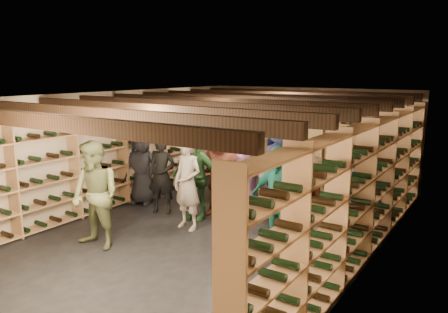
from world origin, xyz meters
name	(u,v)px	position (x,y,z in m)	size (l,w,h in m)	color
ground	(223,224)	(0.00, 0.00, 0.00)	(8.00, 8.00, 0.00)	black
walls	(222,161)	(0.00, 0.00, 1.20)	(5.52, 8.02, 2.40)	beige
ceiling	(222,95)	(0.00, 0.00, 2.40)	(5.50, 8.00, 0.01)	beige
ceiling_joists	(222,103)	(0.00, 0.00, 2.26)	(5.40, 7.12, 0.18)	black
wine_rack_left	(123,154)	(-2.57, 0.00, 1.08)	(0.32, 7.50, 2.15)	#9E744C
wine_rack_right	(364,189)	(2.57, 0.00, 1.08)	(0.32, 7.50, 2.15)	#9E744C
wine_rack_back	(306,141)	(0.00, 3.83, 1.07)	(4.70, 0.30, 2.15)	#9E744C
crate_stack_left	(236,179)	(-0.72, 1.62, 0.42)	(0.51, 0.34, 0.85)	tan
crate_stack_right	(246,197)	(-0.27, 1.30, 0.17)	(0.54, 0.39, 0.34)	tan
crate_loose	(284,202)	(0.47, 1.64, 0.09)	(0.50, 0.33, 0.17)	tan
person_0	(142,168)	(-2.18, 0.15, 0.78)	(0.76, 0.49, 1.55)	black
person_1	(162,175)	(-1.40, -0.09, 0.77)	(0.56, 0.37, 1.54)	black
person_2	(95,195)	(-1.08, -2.03, 0.87)	(0.85, 0.66, 1.75)	brown
person_3	(309,203)	(1.79, -0.22, 0.77)	(0.99, 0.57, 1.54)	beige
person_4	(277,201)	(1.45, -0.66, 0.86)	(1.01, 0.42, 1.73)	#1C7364
person_5	(221,169)	(-0.33, 0.46, 0.94)	(1.74, 0.55, 1.87)	brown
person_6	(280,167)	(0.56, 1.22, 0.95)	(0.92, 0.60, 1.89)	#1F264E
person_7	(188,184)	(-0.40, -0.52, 0.84)	(0.61, 0.40, 1.68)	gray
person_8	(301,209)	(1.95, -0.90, 0.89)	(0.87, 0.67, 1.78)	#4E2A1A
person_9	(189,173)	(-1.04, 0.33, 0.77)	(1.00, 0.57, 1.55)	#ACA99D
person_10	(195,177)	(-0.61, -0.02, 0.82)	(0.96, 0.40, 1.64)	#275329
person_11	(246,179)	(0.25, 0.43, 0.82)	(1.52, 0.48, 1.64)	#935F93
person_12	(362,186)	(2.18, 1.30, 0.77)	(0.75, 0.49, 1.53)	#2E2E32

